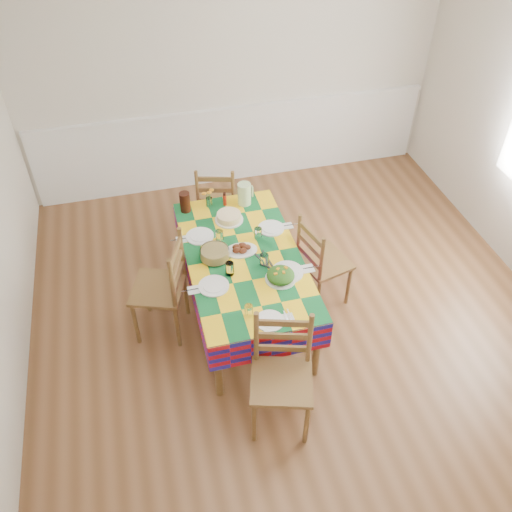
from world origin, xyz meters
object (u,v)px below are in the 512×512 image
Objects in this scene: tea_pitcher at (185,202)px; chair_near at (282,376)px; chair_far at (217,203)px; chair_right at (321,263)px; meat_platter at (241,249)px; dining_table at (244,263)px; chair_left at (163,289)px; green_pitcher at (244,194)px.

chair_near is (0.37, -1.81, -0.29)m from tea_pitcher.
chair_right reaches higher than chair_far.
chair_far is (-0.01, 1.01, -0.25)m from meat_platter.
chair_left is (-0.68, -0.02, -0.12)m from dining_table.
chair_far reaches higher than green_pitcher.
chair_near is (-0.16, -1.78, -0.30)m from green_pitcher.
green_pitcher is at bearing 149.94° from chair_left.
chair_left is (-0.69, 1.06, 0.00)m from chair_near.
chair_far is (-0.01, 1.08, -0.16)m from dining_table.
tea_pitcher is 1.87m from chair_near.
chair_near is 1.26m from chair_right.
dining_table is 1.90× the size of chair_right.
chair_near is (0.01, -1.08, -0.12)m from dining_table.
chair_near is at bearing 133.17° from chair_right.
dining_table is 6.41× the size of meat_platter.
dining_table is at bearing 106.33° from chair_far.
meat_platter is (-0.00, 0.07, 0.09)m from dining_table.
green_pitcher reaches higher than dining_table.
green_pitcher reaches higher than meat_platter.
tea_pitcher is 0.19× the size of chair_near.
chair_near reaches higher than green_pitcher.
meat_platter is 0.28× the size of chair_near.
chair_left reaches higher than dining_table.
green_pitcher is 0.54m from tea_pitcher.
chair_right is (0.50, -0.72, -0.33)m from green_pitcher.
tea_pitcher is at bearing 118.27° from meat_platter.
green_pitcher is 0.21× the size of chair_left.
meat_platter is 1.28× the size of green_pitcher.
green_pitcher reaches higher than tea_pitcher.
chair_right is (0.67, 1.07, -0.03)m from chair_near.
chair_far is at bearing 168.49° from chair_left.
chair_left is at bearing 75.50° from chair_right.
chair_right reaches higher than meat_platter.
dining_table is 1.08m from chair_near.
green_pitcher is at bearing 101.59° from chair_near.
chair_right is at bearing -35.37° from tea_pitcher.
chair_right is at bearing 110.12° from chair_left.
dining_table is at bearing -63.69° from tea_pitcher.
chair_left is at bearing -113.22° from tea_pitcher.
tea_pitcher is 1.32m from chair_right.
chair_left is at bearing -173.06° from meat_platter.
chair_left reaches higher than chair_far.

